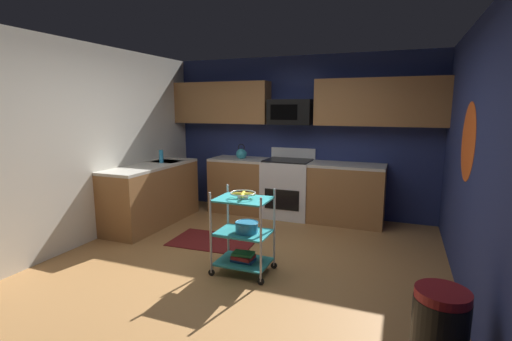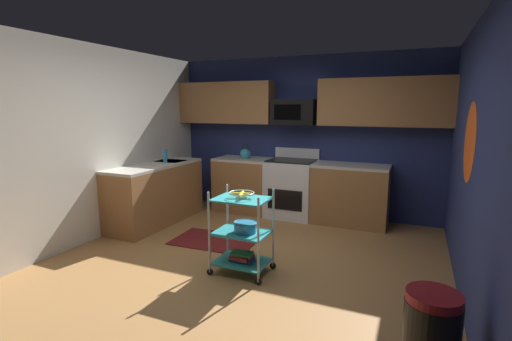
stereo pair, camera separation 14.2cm
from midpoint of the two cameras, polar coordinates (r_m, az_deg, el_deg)
The scene contains 16 objects.
floor at distance 4.30m, azimuth -1.56°, elevation -14.94°, with size 4.40×4.80×0.04m, color #A87542.
wall_back at distance 6.21m, azimuth 7.99°, elevation 5.29°, with size 4.52×0.06×2.60m, color navy.
wall_left at distance 5.28m, azimuth -24.15°, elevation 3.73°, with size 0.06×4.80×2.60m, color silver.
wall_right at distance 3.61m, azimuth 32.32°, elevation 0.60°, with size 0.06×4.80×2.60m, color navy.
wall_flower_decal at distance 4.07m, azimuth 31.07°, elevation 3.73°, with size 0.77×0.77×0.00m, color #E5591E.
counter_run at distance 5.87m, azimuth -1.07°, elevation -3.14°, with size 3.62×2.30×0.92m.
oven_range at distance 6.05m, azimuth 6.17°, elevation -2.68°, with size 0.76×0.65×1.10m.
upper_cabinets at distance 6.00m, azimuth 7.78°, elevation 10.39°, with size 4.40×0.33×0.70m.
microwave at distance 6.01m, azimuth 6.68°, elevation 8.98°, with size 0.70×0.39×0.40m.
rolling_cart at distance 4.01m, azimuth -1.19°, elevation -9.54°, with size 0.63×0.44×0.91m.
fruit_bowl at distance 3.89m, azimuth -1.21°, elevation -3.67°, with size 0.27×0.27×0.07m.
mixing_bowl_large at distance 3.97m, azimuth -0.65°, elevation -8.74°, with size 0.25×0.25×0.11m.
book_stack at distance 4.11m, azimuth -1.17°, elevation -13.21°, with size 0.25×0.20×0.10m.
kettle at distance 6.25m, azimuth -1.02°, elevation 2.61°, with size 0.21×0.18×0.26m.
dish_soap_bottle at distance 5.95m, azimuth -13.24°, elevation 2.21°, with size 0.06×0.06×0.20m, color #2D8CBF.
floor_rug at distance 5.06m, azimuth -5.62°, elevation -10.76°, with size 1.10×0.70×0.01m, color maroon.
Camera 2 is at (1.73, -3.51, 1.79)m, focal length 25.80 mm.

